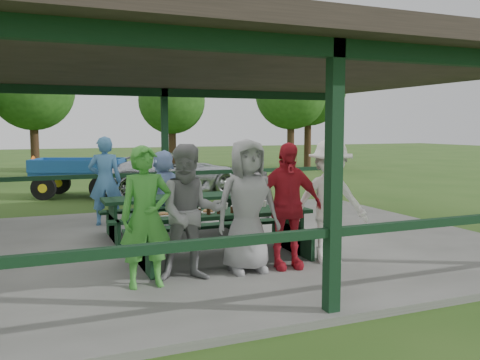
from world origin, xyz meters
name	(u,v)px	position (x,y,z in m)	size (l,w,h in m)	color
ground	(217,246)	(0.00, 0.00, 0.00)	(90.00, 90.00, 0.00)	#2D531A
concrete_slab	(217,244)	(0.00, 0.00, 0.05)	(10.00, 8.00, 0.10)	#61615D
pavilion_structure	(216,69)	(0.00, 0.00, 3.17)	(10.60, 8.60, 3.24)	black
picnic_table_near	(221,228)	(-0.36, -1.20, 0.58)	(2.86, 1.39, 0.75)	black
picnic_table_far	(175,210)	(-0.56, 0.80, 0.58)	(2.71, 1.39, 0.75)	black
table_setting	(219,209)	(-0.38, -1.16, 0.89)	(2.21, 0.45, 0.10)	white
contestant_green	(146,217)	(-1.73, -2.14, 1.02)	(0.67, 0.44, 1.83)	green
contestant_grey_left	(190,213)	(-1.13, -2.08, 1.02)	(0.89, 0.70, 1.84)	gray
contestant_grey_mid	(247,206)	(-0.25, -1.99, 1.05)	(0.93, 0.60, 1.90)	#969698
contestant_red	(286,206)	(0.35, -2.03, 1.02)	(1.08, 0.45, 1.84)	red
contestant_white_fedora	(330,201)	(1.10, -2.01, 1.04)	(1.32, 0.91, 1.93)	white
spectator_lblue	(163,188)	(-0.56, 1.73, 0.90)	(1.48, 0.47, 1.59)	#93B0E3
spectator_blue	(105,181)	(-1.66, 2.33, 1.03)	(0.68, 0.45, 1.87)	teal
spectator_grey	(257,187)	(1.59, 1.80, 0.81)	(0.69, 0.54, 1.43)	gray
pickup_truck	(173,173)	(1.13, 7.33, 0.67)	(2.24, 4.85, 1.35)	silver
farm_trailer	(79,176)	(-1.73, 7.82, 0.63)	(3.64, 2.34, 1.28)	#1A5093
tree_left	(32,89)	(-2.92, 15.47, 3.78)	(3.57, 3.57, 5.58)	#371F16
tree_mid	(172,101)	(3.34, 15.75, 3.41)	(3.23, 3.23, 5.04)	#371F16
tree_right	(308,88)	(10.43, 14.90, 4.16)	(3.93, 3.93, 6.14)	#371F16
tree_far_right	(291,94)	(9.08, 14.26, 3.81)	(3.60, 3.60, 5.63)	#371F16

